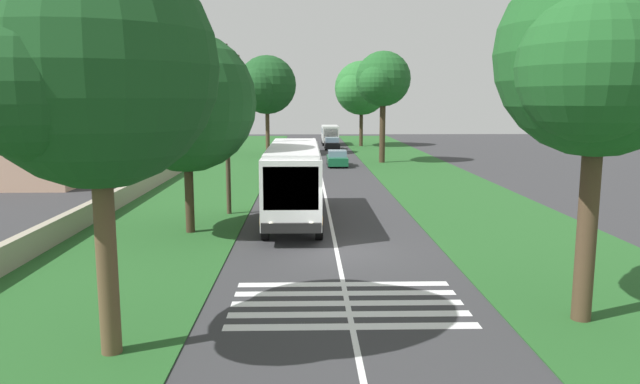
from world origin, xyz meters
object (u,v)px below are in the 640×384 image
(roadside_tree_left_1, at_px, (265,87))
(utility_pole, at_px, (227,128))
(roadside_tree_right_0, at_px, (594,60))
(roadside_tree_right_1, at_px, (360,90))
(trailing_minibus_0, at_px, (330,133))
(roadside_tree_left_2, at_px, (182,105))
(trailing_car_0, at_px, (294,169))
(trailing_car_1, at_px, (337,159))
(roadside_tree_left_0, at_px, (93,73))
(roadside_tree_right_2, at_px, (382,81))
(roadside_building, at_px, (51,134))
(trailing_car_2, at_px, (300,150))
(trailing_car_3, at_px, (332,144))
(coach_bus, at_px, (294,178))

(roadside_tree_left_1, relative_size, utility_pole, 1.22)
(roadside_tree_right_0, xyz_separation_m, roadside_tree_right_1, (60.70, 0.35, 0.30))
(trailing_minibus_0, height_order, roadside_tree_right_1, roadside_tree_right_1)
(roadside_tree_left_2, distance_m, roadside_tree_right_0, 16.77)
(trailing_car_0, bearing_deg, trailing_car_1, -24.63)
(roadside_tree_left_0, bearing_deg, roadside_tree_right_2, -15.58)
(roadside_tree_right_2, xyz_separation_m, roadside_building, (-12.11, 25.69, -4.26))
(roadside_tree_left_0, bearing_deg, roadside_building, 24.82)
(trailing_car_1, distance_m, roadside_tree_right_1, 24.16)
(trailing_car_1, relative_size, roadside_tree_right_1, 0.40)
(trailing_car_1, relative_size, trailing_car_2, 1.00)
(trailing_car_3, distance_m, roadside_tree_left_2, 46.33)
(roadside_tree_left_0, xyz_separation_m, roadside_building, (30.09, 13.92, -3.07))
(trailing_minibus_0, bearing_deg, roadside_tree_right_1, -126.87)
(roadside_tree_right_1, height_order, roadside_building, roadside_tree_right_1)
(coach_bus, bearing_deg, roadside_building, 50.33)
(trailing_car_2, distance_m, trailing_minibus_0, 16.33)
(trailing_car_1, distance_m, utility_pole, 23.79)
(coach_bus, distance_m, roadside_tree_left_1, 35.68)
(roadside_building, bearing_deg, roadside_tree_right_1, -38.36)
(trailing_car_2, height_order, roadside_tree_left_1, roadside_tree_left_1)
(roadside_tree_left_0, distance_m, roadside_tree_left_1, 50.28)
(trailing_car_0, xyz_separation_m, roadside_building, (-1.24, 17.71, 2.75))
(trailing_car_1, distance_m, roadside_building, 23.51)
(roadside_tree_left_1, bearing_deg, roadside_tree_left_2, 178.44)
(trailing_minibus_0, distance_m, utility_pole, 48.76)
(trailing_car_0, height_order, roadside_tree_right_2, roadside_tree_right_2)
(trailing_minibus_0, bearing_deg, roadside_building, 148.06)
(roadside_tree_left_0, height_order, utility_pole, roadside_tree_left_0)
(utility_pole, bearing_deg, trailing_minibus_0, -8.55)
(roadside_tree_right_2, relative_size, utility_pole, 1.20)
(roadside_tree_left_1, xyz_separation_m, roadside_tree_left_2, (-37.67, 1.03, -1.63))
(trailing_car_1, height_order, trailing_car_2, same)
(roadside_tree_left_0, distance_m, roadside_tree_right_0, 12.05)
(roadside_tree_left_1, bearing_deg, roadside_building, 144.75)
(coach_bus, bearing_deg, trailing_car_3, -5.03)
(trailing_car_2, distance_m, trailing_car_3, 9.43)
(roadside_tree_right_2, bearing_deg, coach_bus, 164.12)
(trailing_car_0, xyz_separation_m, utility_pole, (-14.38, 3.13, 3.84))
(trailing_car_0, height_order, roadside_tree_left_1, roadside_tree_left_1)
(trailing_car_1, xyz_separation_m, roadside_tree_left_2, (-26.81, 8.17, 5.01))
(trailing_car_3, height_order, roadside_tree_left_1, roadside_tree_left_1)
(trailing_car_1, xyz_separation_m, trailing_car_2, (9.82, 3.44, 0.00))
(roadside_tree_left_1, relative_size, roadside_tree_right_2, 1.02)
(trailing_car_3, relative_size, roadside_tree_left_0, 0.46)
(trailing_minibus_0, distance_m, roadside_tree_right_0, 63.82)
(roadside_tree_left_1, height_order, roadside_tree_left_2, roadside_tree_left_1)
(trailing_car_1, relative_size, utility_pole, 0.50)
(coach_bus, relative_size, roadside_tree_left_1, 1.06)
(trailing_car_1, relative_size, trailing_minibus_0, 0.72)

